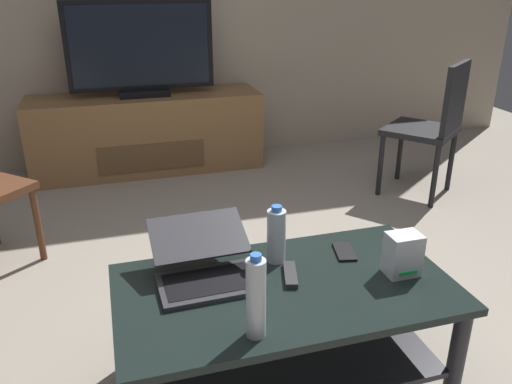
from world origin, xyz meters
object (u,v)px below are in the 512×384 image
Objects in this scene: dining_chair at (434,123)px; router_box at (403,254)px; media_cabinet at (148,133)px; laptop at (205,263)px; water_bottle_far at (276,235)px; cell_phone at (344,252)px; coffee_table at (284,317)px; television at (141,51)px; water_bottle_near at (256,298)px; tv_remote at (290,275)px.

dining_chair is 5.90× the size of router_box.
laptop is at bearing -90.50° from media_cabinet.
cell_phone is at bearing -4.53° from water_bottle_far.
coffee_table is 3.11× the size of laptop.
television is 3.86× the size of water_bottle_near.
router_box reaches higher than media_cabinet.
water_bottle_far is 0.30m from cell_phone.
television reaches higher than water_bottle_near.
water_bottle_near is (-0.61, -0.18, 0.05)m from router_box.
dining_chair is (1.59, 1.47, 0.22)m from coffee_table.
coffee_table is 0.40m from water_bottle_near.
water_bottle_far reaches higher than media_cabinet.
television reaches higher than coffee_table.
laptop is 0.56m from cell_phone.
tv_remote is (-0.26, -0.10, 0.01)m from cell_phone.
media_cabinet is at bearing 96.21° from water_bottle_far.
water_bottle_far is (0.20, 0.40, -0.03)m from water_bottle_near.
television is 2.57m from tv_remote.
laptop is at bearing -165.73° from cell_phone.
dining_chair is at bearing -31.16° from media_cabinet.
dining_chair is at bearing 39.66° from water_bottle_far.
water_bottle_far is at bearing -83.79° from media_cabinet.
tv_remote reaches higher than coffee_table.
media_cabinet is at bearing 112.12° from tv_remote.
laptop is 1.37× the size of water_bottle_near.
water_bottle_near is 0.45m from water_bottle_far.
laptop is 1.67× the size of water_bottle_far.
laptop reaches higher than cell_phone.
media_cabinet is 2.55m from tv_remote.
media_cabinet reaches higher than tv_remote.
water_bottle_far reaches higher than coffee_table.
laptop is at bearing -144.16° from dining_chair.
media_cabinet reaches higher than coffee_table.
laptop is (-0.26, 0.14, 0.19)m from coffee_table.
laptop is 0.31m from tv_remote.
water_bottle_near is (0.08, -0.37, 0.08)m from laptop.
tv_remote is at bearing -83.76° from television.
router_box is at bearing -6.01° from coffee_table.
television is 1.15× the size of dining_chair.
coffee_table is 0.16m from tv_remote.
television is at bearing 96.26° from water_bottle_far.
dining_chair reaches higher than cell_phone.
coffee_table is at bearing -111.91° from tv_remote.
tv_remote reaches higher than cell_phone.
coffee_table is at bearing -84.67° from television.
television is at bearing 112.17° from tv_remote.
media_cabinet reaches higher than cell_phone.
water_bottle_far is at bearing 111.68° from tv_remote.
media_cabinet is at bearing 95.29° from coffee_table.
tv_remote is at bearing -16.88° from laptop.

